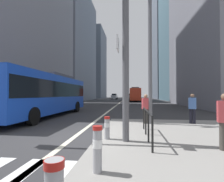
% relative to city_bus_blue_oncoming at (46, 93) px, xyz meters
% --- Properties ---
extents(ground_plane, '(160.00, 160.00, 0.00)m').
position_rel_city_bus_blue_oncoming_xyz_m(ground_plane, '(4.25, 14.36, -1.84)').
color(ground_plane, '#303033').
extents(lane_centre_line, '(0.20, 80.00, 0.01)m').
position_rel_city_bus_blue_oncoming_xyz_m(lane_centre_line, '(4.25, 24.36, -1.83)').
color(lane_centre_line, beige).
rests_on(lane_centre_line, ground).
extents(office_tower_left_mid, '(11.07, 23.06, 32.37)m').
position_rel_city_bus_blue_oncoming_xyz_m(office_tower_left_mid, '(-11.75, 36.14, 14.35)').
color(office_tower_left_mid, slate).
rests_on(office_tower_left_mid, ground).
extents(office_tower_left_far, '(12.69, 16.15, 30.00)m').
position_rel_city_bus_blue_oncoming_xyz_m(office_tower_left_far, '(-11.75, 60.76, 13.16)').
color(office_tower_left_far, slate).
rests_on(office_tower_left_far, ground).
extents(office_tower_right_mid, '(10.72, 17.79, 47.61)m').
position_rel_city_bus_blue_oncoming_xyz_m(office_tower_right_mid, '(21.25, 36.81, 21.97)').
color(office_tower_right_mid, slate).
rests_on(office_tower_right_mid, ground).
extents(office_tower_right_far, '(10.71, 24.86, 53.76)m').
position_rel_city_bus_blue_oncoming_xyz_m(office_tower_right_far, '(21.25, 60.21, 25.05)').
color(office_tower_right_far, slate).
rests_on(office_tower_right_far, ground).
extents(city_bus_blue_oncoming, '(2.84, 11.05, 3.40)m').
position_rel_city_bus_blue_oncoming_xyz_m(city_bus_blue_oncoming, '(0.00, 0.00, 0.00)').
color(city_bus_blue_oncoming, blue).
rests_on(city_bus_blue_oncoming, ground).
extents(sedan_white_oncoming, '(2.16, 4.36, 1.94)m').
position_rel_city_bus_blue_oncoming_xyz_m(sedan_white_oncoming, '(-2.74, -0.16, -0.85)').
color(sedan_white_oncoming, silver).
rests_on(sedan_white_oncoming, ground).
extents(city_bus_red_receding, '(2.79, 10.86, 3.40)m').
position_rel_city_bus_blue_oncoming_xyz_m(city_bus_red_receding, '(7.54, 29.87, -0.00)').
color(city_bus_red_receding, red).
rests_on(city_bus_red_receding, ground).
extents(car_oncoming_mid, '(2.14, 4.38, 1.94)m').
position_rel_city_bus_blue_oncoming_xyz_m(car_oncoming_mid, '(0.73, 45.50, -0.85)').
color(car_oncoming_mid, silver).
rests_on(car_oncoming_mid, ground).
extents(car_receding_near, '(2.14, 4.21, 1.94)m').
position_rel_city_bus_blue_oncoming_xyz_m(car_receding_near, '(7.63, 48.12, -0.85)').
color(car_receding_near, '#232838').
rests_on(car_receding_near, ground).
extents(car_receding_far, '(2.05, 4.21, 1.94)m').
position_rel_city_bus_blue_oncoming_xyz_m(car_receding_far, '(6.31, 43.99, -0.85)').
color(car_receding_far, '#B2A899').
rests_on(car_receding_far, ground).
extents(traffic_signal_gantry, '(5.94, 0.65, 6.00)m').
position_rel_city_bus_blue_oncoming_xyz_m(traffic_signal_gantry, '(4.34, -6.62, 2.27)').
color(traffic_signal_gantry, '#515156').
rests_on(traffic_signal_gantry, median_island).
extents(street_lamp_post, '(5.50, 0.32, 8.00)m').
position_rel_city_bus_blue_oncoming_xyz_m(street_lamp_post, '(7.50, -3.16, 3.45)').
color(street_lamp_post, '#56565B').
rests_on(street_lamp_post, median_island).
extents(bollard_left, '(0.20, 0.20, 0.92)m').
position_rel_city_bus_blue_oncoming_xyz_m(bollard_left, '(5.81, -8.89, -1.18)').
color(bollard_left, '#99999E').
rests_on(bollard_left, median_island).
extents(bollard_right, '(0.20, 0.20, 0.78)m').
position_rel_city_bus_blue_oncoming_xyz_m(bollard_right, '(5.65, -6.42, -1.25)').
color(bollard_right, '#99999E').
rests_on(bollard_right, median_island).
extents(pedestrian_railing, '(0.06, 3.08, 0.98)m').
position_rel_city_bus_blue_oncoming_xyz_m(pedestrian_railing, '(7.05, -6.12, -1.00)').
color(pedestrian_railing, black).
rests_on(pedestrian_railing, median_island).
extents(pedestrian_waiting, '(0.44, 0.36, 1.59)m').
position_rel_city_bus_blue_oncoming_xyz_m(pedestrian_waiting, '(9.73, -2.88, -0.81)').
color(pedestrian_waiting, black).
rests_on(pedestrian_waiting, median_island).
extents(pedestrian_walking, '(0.43, 0.33, 1.56)m').
position_rel_city_bus_blue_oncoming_xyz_m(pedestrian_walking, '(7.27, -3.11, -0.83)').
color(pedestrian_walking, '#423D38').
rests_on(pedestrian_walking, median_island).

